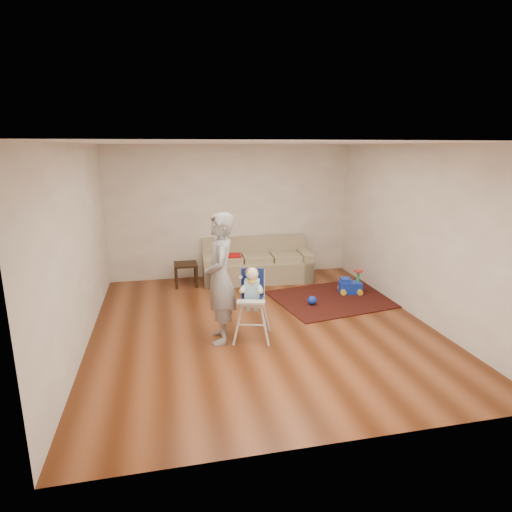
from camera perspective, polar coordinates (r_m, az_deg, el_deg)
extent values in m
plane|color=#4D210C|center=(6.61, 0.75, -9.27)|extent=(5.50, 5.50, 0.00)
cube|color=beige|center=(8.86, -3.27, 5.88)|extent=(5.00, 0.04, 2.70)
cube|color=beige|center=(6.15, -22.55, 1.03)|extent=(0.04, 5.50, 2.70)
cube|color=beige|center=(7.18, 20.64, 2.99)|extent=(0.04, 5.50, 2.70)
cube|color=white|center=(6.06, 0.84, 14.82)|extent=(5.00, 5.50, 0.04)
cube|color=#B61112|center=(8.50, -3.74, 0.04)|extent=(0.51, 0.34, 0.04)
cube|color=black|center=(7.87, 10.74, -5.52)|extent=(2.42, 1.98, 0.02)
sphere|color=#1637CD|center=(7.44, 7.51, -5.88)|extent=(0.15, 0.15, 0.15)
cylinder|color=#1637CD|center=(5.78, -0.90, -2.89)|extent=(0.04, 0.12, 0.01)
imported|color=gray|center=(5.86, -4.82, -3.02)|extent=(0.50, 0.70, 1.81)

